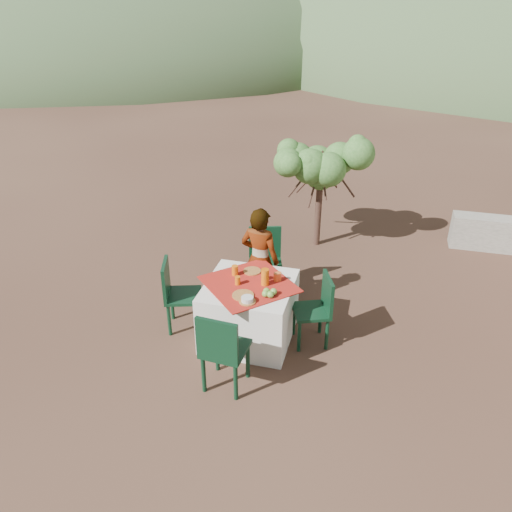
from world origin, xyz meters
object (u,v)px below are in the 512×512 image
Objects in this scene: table at (249,311)px; chair_right at (318,307)px; shrub_tree at (324,170)px; chair_near at (222,349)px; chair_far at (265,258)px; juice_pitcher at (265,277)px; chair_left at (176,292)px; person at (260,260)px.

chair_right is at bearing 8.49° from table.
chair_near is at bearing -97.34° from shrub_tree.
shrub_tree reaches higher than chair_far.
shrub_tree is 2.82m from juice_pitcher.
juice_pitcher is (0.21, 0.99, 0.33)m from chair_near.
chair_far is 1.03× the size of chair_left.
chair_far is 0.59× the size of shrub_tree.
juice_pitcher is at bearing -103.40° from chair_right.
chair_near is at bearing 101.67° from person.
juice_pitcher is at bearing -104.38° from chair_left.
chair_left is at bearing -41.60° from chair_near.
table is at bearing -99.38° from shrub_tree.
chair_left is 0.57× the size of shrub_tree.
person is (-0.04, 0.67, 0.34)m from table.
chair_right is (0.81, 0.12, 0.12)m from table.
person is (-0.02, 1.63, 0.18)m from chair_near.
chair_far is 2.03m from chair_near.
chair_near is (-0.02, -0.96, 0.16)m from table.
chair_right is at bearing -64.37° from chair_far.
table is 1.46× the size of chair_right.
chair_right is (0.83, 1.08, -0.04)m from chair_near.
person is at bearing -69.09° from chair_left.
shrub_tree is at bearing 80.62° from table.
juice_pitcher is (0.25, -1.04, 0.33)m from chair_far.
table is 1.08m from chair_far.
table is 0.93m from chair_left.
chair_right is 0.73m from juice_pitcher.
person reaches higher than juice_pitcher.
chair_far is 1.29m from chair_right.
shrub_tree is (0.46, 2.80, 0.91)m from table.
chair_left is (-0.92, -0.03, 0.13)m from table.
chair_right is 2.82m from shrub_tree.
person is (-0.85, 0.55, 0.22)m from chair_right.
chair_left is at bearing -178.30° from table.
chair_near reaches higher than table.
shrub_tree is 8.10× the size of juice_pitcher.
person is 0.88× the size of shrub_tree.
chair_near is 1.04× the size of chair_left.
chair_left is 3.25m from shrub_tree.
chair_near is 1.30m from chair_left.
chair_left is 4.59× the size of juice_pitcher.
chair_near is 3.87m from shrub_tree.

